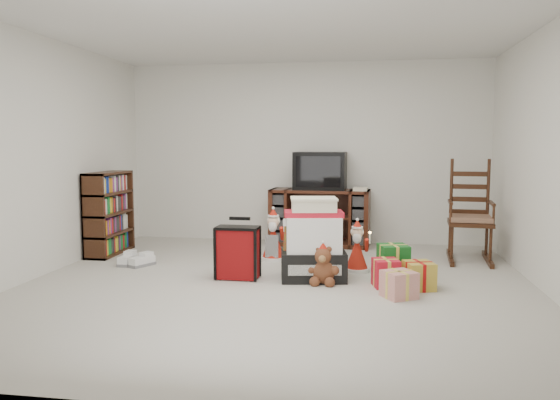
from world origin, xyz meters
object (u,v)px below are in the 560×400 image
Objects in this scene: red_suitcase at (238,252)px; crt_television at (320,171)px; sneaker_pair at (135,261)px; gift_cluster at (393,272)px; tv_stand at (320,217)px; mrs_claus_figurine at (273,240)px; teddy_bear at (323,267)px; santa_figurine at (357,251)px; rocking_chair at (469,224)px; bookshelf at (109,215)px; gift_pile at (313,244)px.

crt_television is at bearing 72.54° from red_suitcase.
sneaker_pair is 2.90m from gift_cluster.
mrs_claus_figurine is (-0.46, -1.04, -0.14)m from tv_stand.
gift_cluster is (0.68, 0.00, -0.03)m from teddy_bear.
mrs_claus_figurine is at bearing 78.86° from red_suitcase.
sneaker_pair is (-2.18, 0.48, -0.11)m from teddy_bear.
santa_figurine is 0.80× the size of crt_television.
mrs_claus_figurine is (0.21, 0.96, -0.04)m from red_suitcase.
rocking_chair is at bearing -18.43° from crt_television.
gift_pile is (2.66, -0.89, -0.14)m from bookshelf.
red_suitcase is 0.69× the size of gift_cluster.
santa_figurine reaches higher than sneaker_pair.
mrs_claus_figurine is at bearing 142.86° from gift_cluster.
red_suitcase is at bearing -106.51° from crt_television.
tv_stand is 2.19× the size of mrs_claus_figurine.
tv_stand is 2.11m from red_suitcase.
rocking_chair reaches higher than bookshelf.
teddy_bear is 1.23m from mrs_claus_figurine.
red_suitcase is at bearing 177.78° from gift_cluster.
sneaker_pair is at bearing -160.30° from mrs_claus_figurine.
gift_pile is 0.62m from santa_figurine.
gift_pile is 1.31× the size of mrs_claus_figurine.
santa_figurine is at bearing -23.27° from mrs_claus_figurine.
crt_television reaches higher than tv_stand.
rocking_chair is 2.34m from mrs_claus_figurine.
rocking_chair is 2.84m from red_suitcase.
crt_television reaches higher than santa_figurine.
crt_television is (1.97, 1.60, 0.96)m from sneaker_pair.
santa_figurine is at bearing 24.92° from red_suitcase.
rocking_chair reaches higher than santa_figurine.
sneaker_pair is at bearing -139.18° from crt_television.
crt_television reaches higher than mrs_claus_figurine.
bookshelf is 2.99m from teddy_bear.
gift_pile is at bearing 122.81° from teddy_bear.
tv_stand is 1.89m from gift_pile.
rocking_chair reaches higher than gift_cluster.
tv_stand is 1.32× the size of bookshelf.
gift_pile reaches higher than red_suitcase.
santa_figurine is at bearing -143.27° from rocking_chair.
bookshelf reaches higher than gift_cluster.
red_suitcase is 1.02× the size of mrs_claus_figurine.
gift_cluster is at bearing -65.03° from crt_television.
santa_figurine is 0.62× the size of gift_cluster.
santa_figurine is (1.20, 0.53, -0.06)m from red_suitcase.
bookshelf is 1.12× the size of gift_cluster.
gift_cluster reaches higher than sneaker_pair.
mrs_claus_figurine reaches higher than teddy_bear.
red_suitcase reaches higher than teddy_bear.
gift_pile is 0.84m from gift_cluster.
red_suitcase is 0.90× the size of crt_television.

